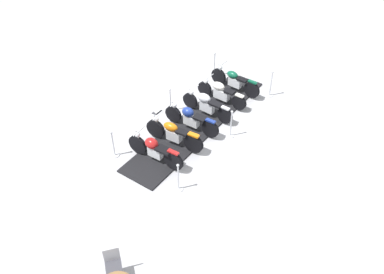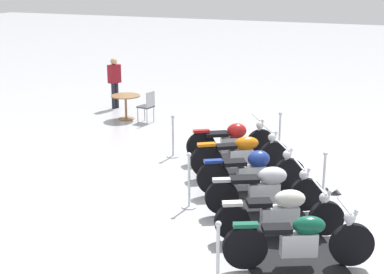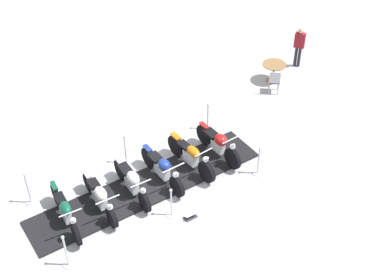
# 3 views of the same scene
# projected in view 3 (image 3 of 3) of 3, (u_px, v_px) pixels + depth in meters

# --- Properties ---
(ground_plane) EXTENTS (80.00, 80.00, 0.00)m
(ground_plane) POSITION_uv_depth(u_px,v_px,m) (148.00, 187.00, 15.89)
(ground_plane) COLOR #B2B2B7
(display_platform) EXTENTS (7.07, 5.02, 0.06)m
(display_platform) POSITION_uv_depth(u_px,v_px,m) (148.00, 187.00, 15.88)
(display_platform) COLOR black
(display_platform) RESTS_ON ground_plane
(motorcycle_forest) EXTENTS (1.14, 2.12, 1.00)m
(motorcycle_forest) POSITION_uv_depth(u_px,v_px,m) (66.00, 212.00, 14.43)
(motorcycle_forest) COLOR black
(motorcycle_forest) RESTS_ON display_platform
(motorcycle_cream) EXTENTS (1.21, 2.01, 0.89)m
(motorcycle_cream) POSITION_uv_depth(u_px,v_px,m) (100.00, 197.00, 14.89)
(motorcycle_cream) COLOR black
(motorcycle_cream) RESTS_ON display_platform
(motorcycle_chrome) EXTENTS (1.17, 2.00, 0.93)m
(motorcycle_chrome) POSITION_uv_depth(u_px,v_px,m) (132.00, 182.00, 15.31)
(motorcycle_chrome) COLOR black
(motorcycle_chrome) RESTS_ON display_platform
(motorcycle_navy) EXTENTS (1.31, 1.96, 0.97)m
(motorcycle_navy) POSITION_uv_depth(u_px,v_px,m) (163.00, 169.00, 15.77)
(motorcycle_navy) COLOR black
(motorcycle_navy) RESTS_ON display_platform
(motorcycle_copper) EXTENTS (1.39, 1.92, 1.02)m
(motorcycle_copper) POSITION_uv_depth(u_px,v_px,m) (191.00, 156.00, 16.22)
(motorcycle_copper) COLOR black
(motorcycle_copper) RESTS_ON display_platform
(motorcycle_maroon) EXTENTS (1.26, 1.87, 1.02)m
(motorcycle_maroon) POSITION_uv_depth(u_px,v_px,m) (219.00, 143.00, 16.65)
(motorcycle_maroon) COLOR black
(motorcycle_maroon) RESTS_ON display_platform
(stanchion_right_front) EXTENTS (0.29, 0.29, 1.12)m
(stanchion_right_front) POSITION_uv_depth(u_px,v_px,m) (67.00, 255.00, 13.42)
(stanchion_right_front) COLOR silver
(stanchion_right_front) RESTS_ON ground_plane
(stanchion_left_front) EXTENTS (0.30, 0.30, 1.15)m
(stanchion_left_front) POSITION_uv_depth(u_px,v_px,m) (29.00, 192.00, 15.15)
(stanchion_left_front) COLOR silver
(stanchion_left_front) RESTS_ON ground_plane
(stanchion_left_rear) EXTENTS (0.31, 0.31, 1.05)m
(stanchion_left_rear) POSITION_uv_depth(u_px,v_px,m) (208.00, 120.00, 17.89)
(stanchion_left_rear) COLOR silver
(stanchion_left_rear) RESTS_ON ground_plane
(stanchion_left_mid) EXTENTS (0.29, 0.29, 1.11)m
(stanchion_left_mid) POSITION_uv_depth(u_px,v_px,m) (126.00, 153.00, 16.51)
(stanchion_left_mid) COLOR silver
(stanchion_left_mid) RESTS_ON ground_plane
(stanchion_right_rear) EXTENTS (0.31, 0.31, 1.04)m
(stanchion_right_rear) POSITION_uv_depth(u_px,v_px,m) (258.00, 165.00, 16.16)
(stanchion_right_rear) COLOR silver
(stanchion_right_rear) RESTS_ON ground_plane
(stanchion_right_mid) EXTENTS (0.32, 0.32, 1.02)m
(stanchion_right_mid) POSITION_uv_depth(u_px,v_px,m) (171.00, 207.00, 14.82)
(stanchion_right_mid) COLOR silver
(stanchion_right_mid) RESTS_ON ground_plane
(info_placard) EXTENTS (0.43, 0.37, 0.20)m
(info_placard) POSITION_uv_depth(u_px,v_px,m) (190.00, 216.00, 14.91)
(info_placard) COLOR #333338
(info_placard) RESTS_ON ground_plane
(cafe_table) EXTENTS (0.89, 0.89, 0.75)m
(cafe_table) POSITION_uv_depth(u_px,v_px,m) (274.00, 68.00, 20.09)
(cafe_table) COLOR olive
(cafe_table) RESTS_ON ground_plane
(cafe_chair_near_table) EXTENTS (0.46, 0.46, 0.96)m
(cafe_chair_near_table) POSITION_uv_depth(u_px,v_px,m) (274.00, 80.00, 19.46)
(cafe_chair_near_table) COLOR #B7B7BC
(cafe_chair_near_table) RESTS_ON ground_plane
(bystander_person) EXTENTS (0.45, 0.36, 1.67)m
(bystander_person) POSITION_uv_depth(u_px,v_px,m) (299.00, 44.00, 20.68)
(bystander_person) COLOR #23232D
(bystander_person) RESTS_ON ground_plane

